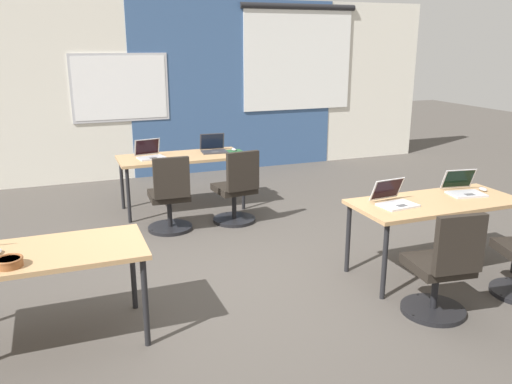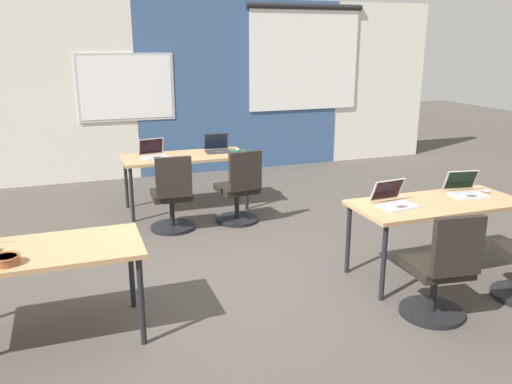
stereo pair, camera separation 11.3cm
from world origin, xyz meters
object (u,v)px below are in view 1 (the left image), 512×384
desk_near_left (30,261)px  chair_near_right_inner (442,273)px  desk_far_center (182,160)px  laptop_far_right (214,148)px  snack_bowl (9,262)px  mouse_near_right_end (483,189)px  laptop_near_right_inner (394,199)px  laptop_far_left (150,154)px  mouse_far_right (234,149)px  laptop_near_right_end (464,189)px  chair_far_left (170,200)px  chair_far_right (237,193)px  desk_near_right (436,207)px

desk_near_left → chair_near_right_inner: bearing=-13.5°
desk_near_left → desk_far_center: 3.30m
laptop_far_right → snack_bowl: laptop_far_right is taller
mouse_near_right_end → laptop_near_right_inner: size_ratio=0.29×
desk_near_left → laptop_far_left: size_ratio=4.25×
mouse_far_right → mouse_near_right_end: 3.21m
mouse_near_right_end → chair_near_right_inner: 1.46m
laptop_near_right_end → laptop_far_left: size_ratio=1.00×
laptop_far_right → laptop_near_right_end: 3.27m
desk_near_left → laptop_far_right: (2.21, 2.90, 0.11)m
desk_near_left → snack_bowl: (-0.11, -0.21, 0.10)m
laptop_far_right → chair_far_left: size_ratio=0.38×
chair_near_right_inner → chair_far_left: bearing=-52.8°
chair_far_left → chair_near_right_inner: bearing=122.4°
chair_far_right → chair_near_right_inner: size_ratio=1.00×
desk_near_right → chair_far_right: (-1.27, 2.02, -0.28)m
desk_far_center → laptop_near_right_end: size_ratio=4.24×
mouse_far_right → chair_far_right: size_ratio=0.11×
laptop_near_right_inner → desk_near_right: bearing=-11.3°
desk_near_left → chair_far_right: bearing=42.1°
laptop_near_right_end → chair_near_right_inner: laptop_near_right_end is taller
desk_far_center → mouse_far_right: 0.74m
laptop_near_right_inner → snack_bowl: (-3.17, -0.25, -0.01)m
laptop_far_right → laptop_near_right_end: size_ratio=0.93×
laptop_far_left → chair_far_left: laptop_far_left is taller
chair_far_right → chair_near_right_inner: same height
mouse_near_right_end → laptop_far_left: 3.90m
chair_far_right → laptop_near_right_inner: (0.83, -1.97, 0.39)m
desk_near_left → desk_near_right: same height
desk_near_right → chair_near_right_inner: 0.92m
desk_near_right → chair_near_right_inner: size_ratio=1.74×
desk_near_left → chair_far_left: (1.42, 2.01, -0.28)m
chair_far_right → laptop_far_left: bearing=-49.3°
desk_far_center → laptop_near_right_end: 3.45m
desk_far_center → laptop_far_right: size_ratio=4.56×
desk_near_left → desk_far_center: size_ratio=1.00×
snack_bowl → chair_far_right: bearing=43.6°
desk_far_center → laptop_near_right_end: laptop_near_right_end is taller
desk_far_center → chair_near_right_inner: (1.25, -3.52, -0.28)m
chair_far_right → mouse_near_right_end: chair_far_right is taller
laptop_far_right → mouse_far_right: bearing=-5.9°
laptop_near_right_end → chair_near_right_inner: size_ratio=0.41×
desk_far_center → chair_far_right: size_ratio=1.74×
chair_far_right → laptop_near_right_inner: size_ratio=2.54×
desk_near_right → laptop_far_left: 3.55m
desk_near_left → laptop_near_right_inner: size_ratio=4.43×
mouse_near_right_end → mouse_far_right: bearing=121.3°
laptop_near_right_end → laptop_far_left: 3.73m
desk_near_left → mouse_near_right_end: bearing=1.4°
mouse_far_right → laptop_far_left: (-1.13, -0.02, 0.03)m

